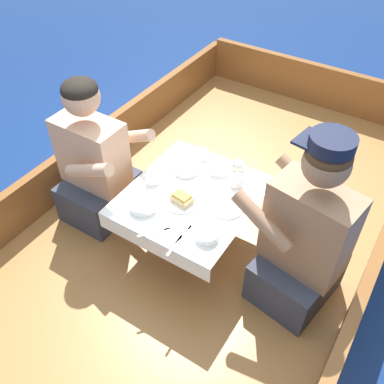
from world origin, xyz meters
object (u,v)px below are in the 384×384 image
(coffee_cup_starboard, at_px, (237,181))
(coffee_cup_center, at_px, (201,154))
(person_port, at_px, (95,165))
(coffee_cup_port, at_px, (152,179))
(sandwich, at_px, (182,198))
(person_starboard, at_px, (304,240))
(tin_can, at_px, (238,166))

(coffee_cup_starboard, xyz_separation_m, coffee_cup_center, (-0.29, 0.10, 0.00))
(person_port, xyz_separation_m, coffee_cup_port, (0.40, 0.04, 0.06))
(person_port, xyz_separation_m, sandwich, (0.63, -0.01, 0.06))
(person_starboard, xyz_separation_m, tin_can, (-0.53, 0.31, 0.01))
(person_port, height_order, coffee_cup_starboard, person_port)
(person_port, height_order, tin_can, person_port)
(person_starboard, xyz_separation_m, coffee_cup_center, (-0.76, 0.28, 0.02))
(sandwich, distance_m, coffee_cup_center, 0.39)
(tin_can, bearing_deg, sandwich, -107.11)
(person_port, distance_m, person_starboard, 1.28)
(coffee_cup_center, bearing_deg, person_starboard, -20.34)
(tin_can, bearing_deg, person_starboard, -30.13)
(coffee_cup_starboard, xyz_separation_m, tin_can, (-0.06, 0.12, -0.00))
(person_starboard, height_order, coffee_cup_center, person_starboard)
(sandwich, bearing_deg, coffee_cup_center, 106.07)
(coffee_cup_port, relative_size, coffee_cup_center, 1.04)
(person_port, bearing_deg, sandwich, -0.80)
(person_starboard, bearing_deg, coffee_cup_starboard, -11.66)
(person_port, relative_size, coffee_cup_center, 9.62)
(person_port, relative_size, person_starboard, 0.91)
(coffee_cup_center, distance_m, tin_can, 0.23)
(sandwich, height_order, coffee_cup_center, coffee_cup_center)
(sandwich, relative_size, tin_can, 1.80)
(person_starboard, height_order, coffee_cup_port, person_starboard)
(coffee_cup_starboard, bearing_deg, person_port, -161.41)
(person_port, height_order, coffee_cup_center, person_port)
(sandwich, xyz_separation_m, tin_can, (0.12, 0.40, -0.00))
(tin_can, bearing_deg, coffee_cup_starboard, -64.28)
(person_port, relative_size, tin_can, 14.09)
(person_port, bearing_deg, person_starboard, 3.70)
(coffee_cup_port, height_order, tin_can, coffee_cup_port)
(person_port, xyz_separation_m, coffee_cup_center, (0.52, 0.37, 0.06))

